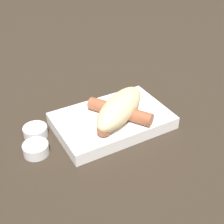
% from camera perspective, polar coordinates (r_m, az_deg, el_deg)
% --- Properties ---
extents(ground_plane, '(3.00, 3.00, 0.00)m').
position_cam_1_polar(ground_plane, '(0.75, 0.00, -2.51)').
color(ground_plane, '#33281E').
extents(food_tray, '(0.26, 0.17, 0.03)m').
position_cam_1_polar(food_tray, '(0.74, 0.00, -1.59)').
color(food_tray, white).
rests_on(food_tray, ground_plane).
extents(bread_roll, '(0.19, 0.16, 0.06)m').
position_cam_1_polar(bread_roll, '(0.71, 1.45, 0.76)').
color(bread_roll, beige).
rests_on(bread_roll, food_tray).
extents(sausage, '(0.16, 0.15, 0.03)m').
position_cam_1_polar(sausage, '(0.72, 1.42, 0.12)').
color(sausage, '#9E5638').
rests_on(sausage, food_tray).
extents(pickled_veggies, '(0.06, 0.04, 0.00)m').
position_cam_1_polar(pickled_veggies, '(0.81, 2.97, 3.44)').
color(pickled_veggies, '#F99E4C').
rests_on(pickled_veggies, food_tray).
extents(condiment_cup_near, '(0.05, 0.05, 0.02)m').
position_cam_1_polar(condiment_cup_near, '(0.73, -13.81, -3.57)').
color(condiment_cup_near, white).
rests_on(condiment_cup_near, ground_plane).
extents(condiment_cup_far, '(0.05, 0.05, 0.02)m').
position_cam_1_polar(condiment_cup_far, '(0.69, -13.72, -6.66)').
color(condiment_cup_far, white).
rests_on(condiment_cup_far, ground_plane).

